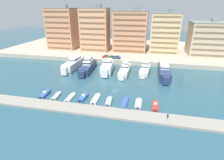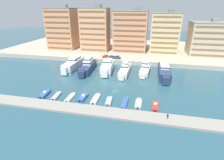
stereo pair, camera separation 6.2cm
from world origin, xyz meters
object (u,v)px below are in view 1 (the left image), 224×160
(yacht_ivory_center_left, at_px, (125,69))
(car_green_left, at_px, (112,57))
(motorboat_red_far_right, at_px, (155,106))
(motorboat_blue_center_left, at_px, (83,97))
(motorboat_grey_right, at_px, (139,103))
(yacht_white_mid_left, at_px, (107,67))
(yacht_ivory_center, at_px, (145,70))
(motorboat_blue_mid_right, at_px, (125,103))
(motorboat_grey_center_right, at_px, (109,101))
(yacht_white_far_left, at_px, (74,64))
(yacht_navy_left, at_px, (88,66))
(motorboat_blue_far_left, at_px, (45,94))
(car_red_far_left, at_px, (106,56))
(motorboat_grey_left, at_px, (56,96))
(motorboat_white_mid_left, at_px, (70,97))
(yacht_navy_center_right, at_px, (164,72))
(pedestrian_near_edge, at_px, (168,116))
(car_blue_mid_left, at_px, (117,57))
(motorboat_white_center, at_px, (96,99))

(yacht_ivory_center_left, relative_size, car_green_left, 4.62)
(motorboat_red_far_right, bearing_deg, motorboat_blue_center_left, 178.31)
(yacht_ivory_center_left, bearing_deg, motorboat_grey_right, -72.88)
(yacht_white_mid_left, bearing_deg, yacht_ivory_center, 4.29)
(motorboat_blue_mid_right, distance_m, motorboat_red_far_right, 9.93)
(motorboat_grey_center_right, bearing_deg, yacht_white_far_left, 130.44)
(yacht_navy_left, height_order, car_green_left, yacht_navy_left)
(yacht_navy_left, xyz_separation_m, motorboat_blue_far_left, (-6.38, -29.17, -1.89))
(motorboat_blue_far_left, relative_size, car_red_far_left, 1.71)
(motorboat_grey_left, bearing_deg, yacht_ivory_center, 46.05)
(motorboat_grey_right, distance_m, car_red_far_left, 51.43)
(yacht_white_mid_left, xyz_separation_m, motorboat_grey_left, (-11.61, -29.80, -2.15))
(yacht_ivory_center_left, bearing_deg, motorboat_white_mid_left, -117.37)
(yacht_navy_left, relative_size, motorboat_grey_left, 3.34)
(yacht_navy_center_right, height_order, motorboat_blue_center_left, yacht_navy_center_right)
(yacht_navy_left, xyz_separation_m, motorboat_blue_mid_right, (23.28, -29.08, -2.03))
(motorboat_grey_left, relative_size, car_green_left, 1.56)
(motorboat_grey_center_right, bearing_deg, yacht_ivory_center_left, 87.69)
(yacht_ivory_center_left, relative_size, pedestrian_near_edge, 12.66)
(yacht_white_far_left, xyz_separation_m, motorboat_blue_center_left, (16.78, -30.13, -1.90))
(motorboat_blue_center_left, relative_size, car_blue_mid_left, 1.56)
(motorboat_grey_left, bearing_deg, yacht_white_mid_left, 68.72)
(pedestrian_near_edge, bearing_deg, motorboat_blue_center_left, 165.82)
(motorboat_white_mid_left, bearing_deg, yacht_white_mid_left, 78.15)
(car_green_left, height_order, pedestrian_near_edge, car_green_left)
(motorboat_blue_far_left, distance_m, car_blue_mid_left, 49.68)
(yacht_white_far_left, height_order, car_green_left, yacht_white_far_left)
(motorboat_white_mid_left, height_order, motorboat_red_far_right, motorboat_red_far_right)
(yacht_navy_left, height_order, motorboat_white_center, yacht_navy_left)
(yacht_navy_center_right, distance_m, car_blue_mid_left, 30.35)
(yacht_white_mid_left, height_order, car_green_left, yacht_white_mid_left)
(motorboat_blue_center_left, bearing_deg, motorboat_white_center, 1.16)
(motorboat_grey_center_right, bearing_deg, motorboat_white_mid_left, -179.40)
(yacht_white_mid_left, distance_m, motorboat_white_center, 29.08)
(yacht_navy_center_right, distance_m, motorboat_grey_right, 30.70)
(yacht_ivory_center_left, distance_m, motorboat_grey_right, 29.93)
(yacht_navy_left, height_order, yacht_ivory_center, yacht_navy_left)
(motorboat_blue_far_left, height_order, motorboat_white_center, motorboat_blue_far_left)
(motorboat_blue_mid_right, xyz_separation_m, car_green_left, (-14.56, 45.91, 2.99))
(motorboat_blue_center_left, bearing_deg, motorboat_grey_left, -175.13)
(yacht_white_mid_left, distance_m, pedestrian_near_edge, 44.70)
(car_red_far_left, bearing_deg, motorboat_blue_far_left, -103.97)
(yacht_navy_left, height_order, motorboat_blue_far_left, yacht_navy_left)
(car_blue_mid_left, bearing_deg, yacht_white_mid_left, -96.33)
(motorboat_blue_mid_right, xyz_separation_m, car_blue_mid_left, (-11.36, 46.01, 2.99))
(motorboat_grey_center_right, bearing_deg, yacht_white_mid_left, 104.71)
(motorboat_white_mid_left, relative_size, motorboat_blue_mid_right, 0.82)
(yacht_white_far_left, relative_size, car_red_far_left, 5.33)
(yacht_white_far_left, xyz_separation_m, yacht_navy_center_right, (45.80, -1.03, -0.24))
(yacht_white_far_left, distance_m, motorboat_blue_far_left, 30.82)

